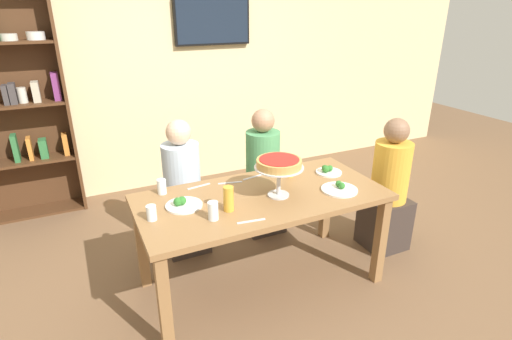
% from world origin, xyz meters
% --- Properties ---
extents(ground_plane, '(12.00, 12.00, 0.00)m').
position_xyz_m(ground_plane, '(0.00, 0.00, 0.00)').
color(ground_plane, brown).
extents(rear_partition, '(8.00, 0.12, 2.80)m').
position_xyz_m(rear_partition, '(0.00, 2.20, 1.40)').
color(rear_partition, beige).
rests_on(rear_partition, ground_plane).
extents(dining_table, '(1.73, 0.82, 0.74)m').
position_xyz_m(dining_table, '(0.00, 0.00, 0.65)').
color(dining_table, olive).
rests_on(dining_table, ground_plane).
extents(bookshelf, '(1.10, 0.30, 2.21)m').
position_xyz_m(bookshelf, '(-1.66, 2.02, 1.13)').
color(bookshelf, '#4C2D19').
rests_on(bookshelf, ground_plane).
extents(television, '(0.85, 0.05, 0.49)m').
position_xyz_m(television, '(0.43, 2.11, 1.79)').
color(television, black).
extents(diner_far_right, '(0.34, 0.34, 1.15)m').
position_xyz_m(diner_far_right, '(0.36, 0.72, 0.49)').
color(diner_far_right, '#382D28').
rests_on(diner_far_right, ground_plane).
extents(diner_far_left, '(0.34, 0.34, 1.15)m').
position_xyz_m(diner_far_left, '(-0.38, 0.70, 0.49)').
color(diner_far_left, '#382D28').
rests_on(diner_far_left, ground_plane).
extents(diner_head_east, '(0.34, 0.34, 1.15)m').
position_xyz_m(diner_head_east, '(1.18, 0.01, 0.49)').
color(diner_head_east, '#382D28').
rests_on(diner_head_east, ground_plane).
extents(deep_dish_pizza_stand, '(0.34, 0.34, 0.27)m').
position_xyz_m(deep_dish_pizza_stand, '(0.10, -0.06, 0.97)').
color(deep_dish_pizza_stand, silver).
rests_on(deep_dish_pizza_stand, dining_table).
extents(salad_plate_near_diner, '(0.26, 0.26, 0.06)m').
position_xyz_m(salad_plate_near_diner, '(0.53, -0.17, 0.75)').
color(salad_plate_near_diner, white).
rests_on(salad_plate_near_diner, dining_table).
extents(salad_plate_far_diner, '(0.24, 0.24, 0.07)m').
position_xyz_m(salad_plate_far_diner, '(-0.55, 0.07, 0.76)').
color(salad_plate_far_diner, white).
rests_on(salad_plate_far_diner, dining_table).
extents(salad_plate_spare, '(0.20, 0.20, 0.07)m').
position_xyz_m(salad_plate_spare, '(0.64, 0.13, 0.76)').
color(salad_plate_spare, white).
rests_on(salad_plate_spare, dining_table).
extents(beer_glass_amber_tall, '(0.07, 0.07, 0.17)m').
position_xyz_m(beer_glass_amber_tall, '(-0.29, -0.11, 0.82)').
color(beer_glass_amber_tall, gold).
rests_on(beer_glass_amber_tall, dining_table).
extents(beer_glass_amber_short, '(0.06, 0.06, 0.13)m').
position_xyz_m(beer_glass_amber_short, '(0.33, 0.20, 0.81)').
color(beer_glass_amber_short, gold).
rests_on(beer_glass_amber_short, dining_table).
extents(water_glass_clear_near, '(0.07, 0.07, 0.12)m').
position_xyz_m(water_glass_clear_near, '(-0.42, -0.18, 0.80)').
color(water_glass_clear_near, white).
rests_on(water_glass_clear_near, dining_table).
extents(water_glass_clear_far, '(0.06, 0.06, 0.10)m').
position_xyz_m(water_glass_clear_far, '(-0.77, -0.02, 0.79)').
color(water_glass_clear_far, white).
rests_on(water_glass_clear_far, dining_table).
extents(water_glass_clear_spare, '(0.06, 0.06, 0.11)m').
position_xyz_m(water_glass_clear_spare, '(-0.62, 0.32, 0.79)').
color(water_glass_clear_spare, white).
rests_on(water_glass_clear_spare, dining_table).
extents(cutlery_fork_near, '(0.18, 0.05, 0.00)m').
position_xyz_m(cutlery_fork_near, '(0.07, 0.30, 0.74)').
color(cutlery_fork_near, silver).
rests_on(cutlery_fork_near, dining_table).
extents(cutlery_knife_near, '(0.18, 0.04, 0.00)m').
position_xyz_m(cutlery_knife_near, '(-0.36, 0.32, 0.74)').
color(cutlery_knife_near, silver).
rests_on(cutlery_knife_near, dining_table).
extents(cutlery_fork_far, '(0.18, 0.04, 0.00)m').
position_xyz_m(cutlery_fork_far, '(-0.22, -0.31, 0.74)').
color(cutlery_fork_far, silver).
rests_on(cutlery_fork_far, dining_table).
extents(cutlery_knife_far, '(0.18, 0.05, 0.00)m').
position_xyz_m(cutlery_knife_far, '(-0.13, 0.28, 0.74)').
color(cutlery_knife_far, silver).
rests_on(cutlery_knife_far, dining_table).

